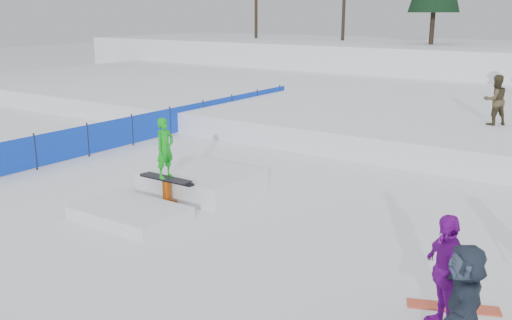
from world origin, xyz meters
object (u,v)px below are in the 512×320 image
Objects in this scene: spectator_dark at (464,304)px; jib_rail_feature at (183,187)px; safety_fence at (170,121)px; walker_olive at (495,100)px; spectator_purple at (445,272)px.

spectator_dark is 0.38× the size of jib_rail_feature.
walker_olive reaches higher than safety_fence.
walker_olive is at bearing 175.99° from spectator_dark.
jib_rail_feature is (-4.99, -9.95, -1.33)m from walker_olive.
safety_fence is at bearing -165.23° from spectator_purple.
spectator_dark is (12.78, -8.28, 0.28)m from safety_fence.
spectator_purple is at bearing -31.62° from safety_fence.
safety_fence is 7.45m from jib_rail_feature.
walker_olive is 1.01× the size of spectator_dark.
spectator_dark is at bearing -21.87° from jib_rail_feature.
walker_olive reaches higher than jib_rail_feature.
jib_rail_feature reaches higher than spectator_dark.
walker_olive is 13.24m from spectator_dark.
jib_rail_feature is (5.27, -5.26, -0.25)m from safety_fence.
walker_olive reaches higher than spectator_purple.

